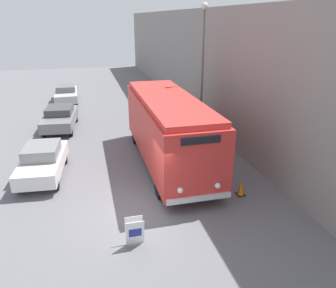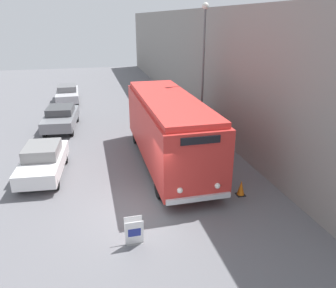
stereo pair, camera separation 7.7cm
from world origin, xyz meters
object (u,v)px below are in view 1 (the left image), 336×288
Objects in this scene: sign_board at (135,232)px; parked_car_mid at (60,117)px; traffic_cone at (241,188)px; parked_car_near at (43,161)px; parked_car_far at (66,93)px; vintage_bus at (168,127)px; streetlamp at (203,57)px.

sign_board is 13.37m from parked_car_mid.
parked_car_near is at bearing 154.45° from traffic_cone.
parked_car_far is at bearing 92.95° from parked_car_near.
vintage_bus reaches higher than traffic_cone.
parked_car_far reaches higher than traffic_cone.
streetlamp is 1.65× the size of parked_car_mid.
vintage_bus is at bearing -132.27° from streetlamp.
vintage_bus is 6.64m from sign_board.
parked_car_far is at bearing 110.25° from vintage_bus.
traffic_cone is (2.13, -3.86, -1.57)m from vintage_bus.
streetlamp is 10.11m from parked_car_near.
streetlamp is at bearing 24.24° from parked_car_near.
sign_board is 0.22× the size of parked_car_near.
streetlamp is at bearing 58.98° from sign_board.
parked_car_near is 0.90× the size of parked_car_far.
vintage_bus is 15.73m from parked_car_far.
parked_car_far is (-2.81, 20.65, 0.31)m from sign_board.
parked_car_mid is (-8.34, 4.06, -4.07)m from streetlamp.
parked_car_near is 14.73m from parked_car_far.
parked_car_far is (0.13, 7.61, -0.02)m from parked_car_mid.
parked_car_near reaches higher than parked_car_far.
traffic_cone is at bearing -20.55° from parked_car_near.
vintage_bus is 1.96× the size of parked_car_far.
streetlamp is 8.29m from traffic_cone.
parked_car_far is at bearing 112.14° from traffic_cone.
parked_car_near reaches higher than traffic_cone.
streetlamp is at bearing -55.95° from parked_car_far.
parked_car_far is (-5.43, 14.72, -1.14)m from vintage_bus.
vintage_bus is 5.07m from streetlamp.
streetlamp is 11.51× the size of traffic_cone.
vintage_bus reaches higher than parked_car_near.
traffic_cone is at bearing -49.66° from parked_car_mid.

